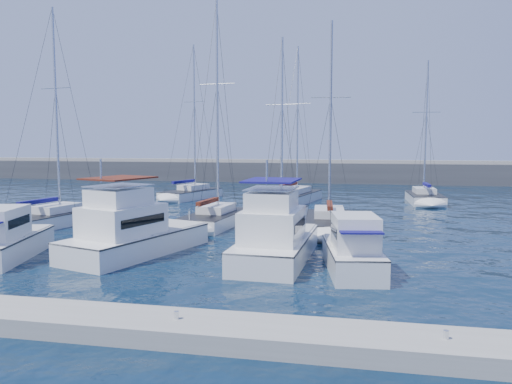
% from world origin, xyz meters
% --- Properties ---
extents(ground, '(220.00, 220.00, 0.00)m').
position_xyz_m(ground, '(0.00, 0.00, 0.00)').
color(ground, black).
rests_on(ground, ground).
extents(breakwater, '(160.00, 6.00, 4.45)m').
position_xyz_m(breakwater, '(0.00, 52.00, 1.05)').
color(breakwater, '#424244').
rests_on(breakwater, ground).
extents(dock, '(40.00, 2.20, 0.60)m').
position_xyz_m(dock, '(0.00, -11.00, 0.30)').
color(dock, gray).
rests_on(dock, ground).
extents(dock_cleat_centre, '(0.16, 0.16, 0.25)m').
position_xyz_m(dock_cleat_centre, '(0.00, -11.00, 0.72)').
color(dock_cleat_centre, silver).
rests_on(dock_cleat_centre, dock).
extents(dock_cleat_near_stbd, '(0.16, 0.16, 0.25)m').
position_xyz_m(dock_cleat_near_stbd, '(8.00, -11.00, 0.72)').
color(dock_cleat_near_stbd, silver).
rests_on(dock_cleat_near_stbd, dock).
extents(motor_yacht_port_outer, '(4.43, 7.22, 3.20)m').
position_xyz_m(motor_yacht_port_outer, '(-12.74, -2.81, 0.94)').
color(motor_yacht_port_outer, silver).
rests_on(motor_yacht_port_outer, ground).
extents(motor_yacht_port_inner, '(5.95, 9.41, 4.69)m').
position_xyz_m(motor_yacht_port_inner, '(-6.49, -0.49, 1.13)').
color(motor_yacht_port_inner, white).
rests_on(motor_yacht_port_inner, ground).
extents(motor_yacht_stbd_inner, '(3.63, 8.80, 4.69)m').
position_xyz_m(motor_yacht_stbd_inner, '(1.41, -0.41, 1.13)').
color(motor_yacht_stbd_inner, white).
rests_on(motor_yacht_stbd_inner, ground).
extents(motor_yacht_stbd_outer, '(3.23, 6.29, 3.20)m').
position_xyz_m(motor_yacht_stbd_outer, '(5.35, -1.84, 0.94)').
color(motor_yacht_stbd_outer, white).
rests_on(motor_yacht_stbd_outer, ground).
extents(sailboat_mid_a, '(4.45, 8.26, 16.14)m').
position_xyz_m(sailboat_mid_a, '(-16.38, 7.20, 0.54)').
color(sailboat_mid_a, white).
rests_on(sailboat_mid_a, ground).
extents(sailboat_mid_b, '(3.79, 7.73, 16.61)m').
position_xyz_m(sailboat_mid_b, '(-4.70, 9.46, 0.56)').
color(sailboat_mid_b, silver).
rests_on(sailboat_mid_b, ground).
extents(sailboat_mid_c, '(4.04, 7.07, 14.38)m').
position_xyz_m(sailboat_mid_c, '(-0.38, 12.32, 0.54)').
color(sailboat_mid_c, white).
rests_on(sailboat_mid_c, ground).
extents(sailboat_mid_d, '(3.71, 8.09, 14.73)m').
position_xyz_m(sailboat_mid_d, '(3.63, 9.15, 0.52)').
color(sailboat_mid_d, silver).
rests_on(sailboat_mid_d, ground).
extents(sailboat_back_a, '(5.41, 8.28, 16.87)m').
position_xyz_m(sailboat_back_a, '(-12.19, 26.14, 0.56)').
color(sailboat_back_a, white).
rests_on(sailboat_back_a, ground).
extents(sailboat_back_b, '(5.17, 10.15, 16.07)m').
position_xyz_m(sailboat_back_b, '(-0.79, 24.87, 0.52)').
color(sailboat_back_b, white).
rests_on(sailboat_back_b, ground).
extents(sailboat_back_c, '(3.25, 7.28, 14.62)m').
position_xyz_m(sailboat_back_c, '(12.21, 27.08, 0.53)').
color(sailboat_back_c, white).
rests_on(sailboat_back_c, ground).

